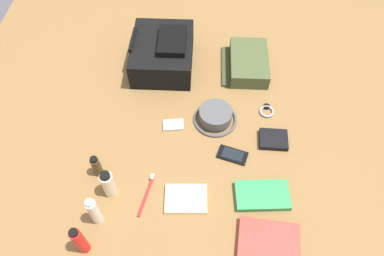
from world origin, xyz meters
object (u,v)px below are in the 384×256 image
bucket_hat (215,116)px  cell_phone (233,155)px  sunscreen_spray (80,241)px  lotion_bottle (108,184)px  toothpaste_tube (94,211)px  cologne_bottle (97,166)px  toothbrush (147,192)px  backpack (163,53)px  paperback_novel (269,243)px  wallet (273,140)px  travel_guidebook (262,196)px  wristwatch (267,111)px  media_player (173,125)px  toiletry_pouch (248,63)px  notepad (187,199)px

bucket_hat → cell_phone: 0.18m
sunscreen_spray → lotion_bottle: 0.21m
toothpaste_tube → cell_phone: size_ratio=1.23×
cologne_bottle → toothbrush: (-0.07, -0.19, -0.04)m
backpack → lotion_bottle: size_ratio=2.43×
backpack → toothbrush: bearing=-178.6°
backpack → cell_phone: size_ratio=2.63×
paperback_novel → toothbrush: bearing=70.4°
cell_phone → cologne_bottle: bearing=102.5°
sunscreen_spray → paperback_novel: (0.06, -0.61, -0.07)m
toothpaste_tube → wallet: size_ratio=1.38×
travel_guidebook → bucket_hat: bearing=28.9°
bucket_hat → toothbrush: bearing=146.1°
lotion_bottle → wristwatch: (0.41, -0.57, -0.06)m
cologne_bottle → media_player: cologne_bottle is taller
toiletry_pouch → wallet: toiletry_pouch is taller
media_player → notepad: 0.33m
cologne_bottle → wristwatch: (0.34, -0.64, -0.04)m
media_player → wristwatch: same height
toiletry_pouch → paperback_novel: bearing=-175.3°
wristwatch → toothbrush: 0.60m
toothpaste_tube → lotion_bottle: toothpaste_tube is taller
toiletry_pouch → toothbrush: (-0.64, 0.36, -0.03)m
wristwatch → toothbrush: bearing=132.2°
bucket_hat → toothbrush: 0.42m
travel_guidebook → media_player: size_ratio=2.22×
toiletry_pouch → toothpaste_tube: bearing=145.6°
paperback_novel → lotion_bottle: bearing=75.2°
travel_guidebook → sunscreen_spray: bearing=111.2°
lotion_bottle → sunscreen_spray: bearing=167.3°
bucket_hat → toothpaste_tube: size_ratio=1.18×
wristwatch → notepad: 0.52m
travel_guidebook → notepad: 0.27m
toiletry_pouch → media_player: (-0.34, 0.30, -0.03)m
travel_guidebook → wristwatch: bearing=-4.5°
toothpaste_tube → wristwatch: size_ratio=2.14×
paperback_novel → travel_guidebook: (0.17, 0.02, -0.00)m
backpack → paperback_novel: 0.91m
sunscreen_spray → wallet: bearing=-53.7°
paperback_novel → media_player: bearing=38.8°
lotion_bottle → media_player: (0.31, -0.19, -0.06)m
backpack → bucket_hat: (-0.30, -0.25, -0.04)m
paperback_novel → notepad: paperback_novel is taller
cell_phone → notepad: (-0.19, 0.16, 0.00)m
bucket_hat → media_player: (-0.04, 0.17, -0.02)m
toothbrush → wallet: (0.26, -0.46, 0.01)m
lotion_bottle → wallet: bearing=-66.1°
toiletry_pouch → sunscreen_spray: size_ratio=1.59×
paperback_novel → notepad: (0.14, 0.28, -0.00)m
backpack → cologne_bottle: bearing=163.0°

